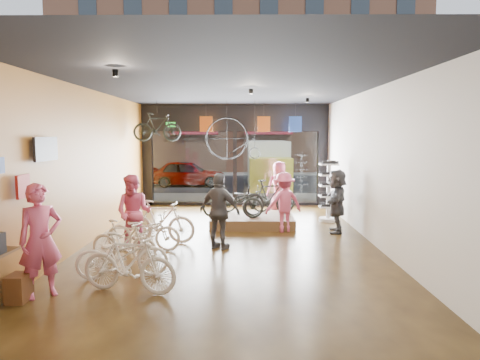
{
  "coord_description": "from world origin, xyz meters",
  "views": [
    {
      "loc": [
        0.32,
        -10.2,
        2.66
      ],
      "look_at": [
        0.23,
        1.4,
        1.44
      ],
      "focal_mm": 32.0,
      "sensor_mm": 36.0,
      "label": 1
    }
  ],
  "objects_px": {
    "display_bike_mid": "(270,197)",
    "sunglasses_rack": "(328,191)",
    "floor_bike_3": "(124,241)",
    "customer_1": "(134,213)",
    "display_bike_left": "(233,202)",
    "floor_bike_5": "(160,222)",
    "hung_bike": "(157,127)",
    "floor_bike_1": "(129,263)",
    "floor_bike_4": "(143,231)",
    "customer_3": "(284,202)",
    "floor_bike_2": "(122,255)",
    "customer_0": "(41,240)",
    "box_truck": "(268,165)",
    "customer_4": "(279,187)",
    "customer_2": "(220,211)",
    "penny_farthing": "(236,140)",
    "customer_5": "(337,201)",
    "display_bike_right": "(244,199)",
    "street_car": "(187,173)",
    "display_platform": "(252,220)"
  },
  "relations": [
    {
      "from": "display_bike_mid",
      "to": "sunglasses_rack",
      "type": "height_order",
      "value": "sunglasses_rack"
    },
    {
      "from": "floor_bike_3",
      "to": "customer_1",
      "type": "height_order",
      "value": "customer_1"
    },
    {
      "from": "display_bike_left",
      "to": "sunglasses_rack",
      "type": "distance_m",
      "value": 3.12
    },
    {
      "from": "floor_bike_5",
      "to": "hung_bike",
      "type": "height_order",
      "value": "hung_bike"
    },
    {
      "from": "floor_bike_5",
      "to": "display_bike_left",
      "type": "distance_m",
      "value": 2.45
    },
    {
      "from": "floor_bike_3",
      "to": "sunglasses_rack",
      "type": "height_order",
      "value": "sunglasses_rack"
    },
    {
      "from": "floor_bike_1",
      "to": "floor_bike_4",
      "type": "bearing_deg",
      "value": 21.92
    },
    {
      "from": "customer_3",
      "to": "floor_bike_2",
      "type": "bearing_deg",
      "value": 28.59
    },
    {
      "from": "hung_bike",
      "to": "floor_bike_5",
      "type": "bearing_deg",
      "value": 177.83
    },
    {
      "from": "display_bike_mid",
      "to": "customer_3",
      "type": "relative_size",
      "value": 1.08
    },
    {
      "from": "customer_0",
      "to": "customer_1",
      "type": "relative_size",
      "value": 1.07
    },
    {
      "from": "display_bike_left",
      "to": "sunglasses_rack",
      "type": "xyz_separation_m",
      "value": [
        2.93,
        1.04,
        0.19
      ]
    },
    {
      "from": "box_truck",
      "to": "floor_bike_2",
      "type": "relative_size",
      "value": 3.56
    },
    {
      "from": "customer_3",
      "to": "customer_4",
      "type": "relative_size",
      "value": 0.93
    },
    {
      "from": "customer_2",
      "to": "customer_3",
      "type": "bearing_deg",
      "value": -104.63
    },
    {
      "from": "customer_0",
      "to": "penny_farthing",
      "type": "bearing_deg",
      "value": 28.74
    },
    {
      "from": "floor_bike_4",
      "to": "sunglasses_rack",
      "type": "relative_size",
      "value": 0.91
    },
    {
      "from": "box_truck",
      "to": "customer_4",
      "type": "height_order",
      "value": "box_truck"
    },
    {
      "from": "floor_bike_1",
      "to": "customer_1",
      "type": "height_order",
      "value": "customer_1"
    },
    {
      "from": "customer_3",
      "to": "hung_bike",
      "type": "bearing_deg",
      "value": -55.1
    },
    {
      "from": "floor_bike_4",
      "to": "floor_bike_5",
      "type": "relative_size",
      "value": 0.98
    },
    {
      "from": "customer_1",
      "to": "sunglasses_rack",
      "type": "xyz_separation_m",
      "value": [
        5.15,
        3.4,
        0.07
      ]
    },
    {
      "from": "customer_3",
      "to": "penny_farthing",
      "type": "relative_size",
      "value": 0.92
    },
    {
      "from": "box_truck",
      "to": "hung_bike",
      "type": "height_order",
      "value": "hung_bike"
    },
    {
      "from": "customer_5",
      "to": "penny_farthing",
      "type": "xyz_separation_m",
      "value": [
        -2.81,
        2.96,
        1.63
      ]
    },
    {
      "from": "display_bike_mid",
      "to": "display_bike_right",
      "type": "relative_size",
      "value": 1.14
    },
    {
      "from": "floor_bike_1",
      "to": "display_bike_right",
      "type": "height_order",
      "value": "display_bike_right"
    },
    {
      "from": "display_bike_right",
      "to": "customer_4",
      "type": "distance_m",
      "value": 2.13
    },
    {
      "from": "floor_bike_1",
      "to": "customer_4",
      "type": "xyz_separation_m",
      "value": [
        3.17,
        7.7,
        0.37
      ]
    },
    {
      "from": "customer_4",
      "to": "customer_5",
      "type": "xyz_separation_m",
      "value": [
        1.31,
        -3.13,
        -0.02
      ]
    },
    {
      "from": "customer_1",
      "to": "floor_bike_5",
      "type": "bearing_deg",
      "value": 63.2
    },
    {
      "from": "display_bike_right",
      "to": "customer_4",
      "type": "relative_size",
      "value": 0.88
    },
    {
      "from": "sunglasses_rack",
      "to": "hung_bike",
      "type": "height_order",
      "value": "hung_bike"
    },
    {
      "from": "box_truck",
      "to": "street_car",
      "type": "bearing_deg",
      "value": 166.54
    },
    {
      "from": "floor_bike_4",
      "to": "customer_0",
      "type": "xyz_separation_m",
      "value": [
        -1.01,
        -2.84,
        0.49
      ]
    },
    {
      "from": "customer_4",
      "to": "customer_2",
      "type": "bearing_deg",
      "value": 58.48
    },
    {
      "from": "display_bike_mid",
      "to": "display_bike_right",
      "type": "xyz_separation_m",
      "value": [
        -0.76,
        0.46,
        -0.13
      ]
    },
    {
      "from": "floor_bike_2",
      "to": "display_bike_left",
      "type": "height_order",
      "value": "display_bike_left"
    },
    {
      "from": "floor_bike_2",
      "to": "customer_3",
      "type": "relative_size",
      "value": 1.02
    },
    {
      "from": "floor_bike_4",
      "to": "customer_3",
      "type": "bearing_deg",
      "value": -54.87
    },
    {
      "from": "floor_bike_2",
      "to": "customer_2",
      "type": "distance_m",
      "value": 2.7
    },
    {
      "from": "display_bike_left",
      "to": "customer_0",
      "type": "relative_size",
      "value": 0.92
    },
    {
      "from": "display_bike_mid",
      "to": "customer_5",
      "type": "bearing_deg",
      "value": -146.25
    },
    {
      "from": "street_car",
      "to": "customer_4",
      "type": "distance_m",
      "value": 8.6
    },
    {
      "from": "display_bike_left",
      "to": "customer_3",
      "type": "height_order",
      "value": "customer_3"
    },
    {
      "from": "box_truck",
      "to": "floor_bike_1",
      "type": "bearing_deg",
      "value": -102.59
    },
    {
      "from": "box_truck",
      "to": "customer_0",
      "type": "distance_m",
      "value": 15.09
    },
    {
      "from": "customer_0",
      "to": "hung_bike",
      "type": "bearing_deg",
      "value": 47.13
    },
    {
      "from": "floor_bike_3",
      "to": "display_bike_right",
      "type": "height_order",
      "value": "display_bike_right"
    },
    {
      "from": "display_platform",
      "to": "customer_5",
      "type": "distance_m",
      "value": 2.56
    }
  ]
}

